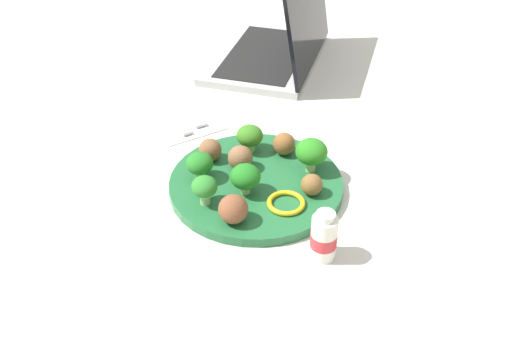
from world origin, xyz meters
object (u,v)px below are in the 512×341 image
object	(u,v)px
meatball_mid_right	(312,185)
meatball_front_left	(210,150)
fork	(190,113)
laptop	(277,46)
broccoli_floret_front_right	(311,152)
broccoli_floret_back_right	(250,136)
pepper_ring_front_left	(284,204)
napkin	(180,116)
yogurt_bottle	(324,237)
knife	(173,118)
meatball_back_right	(233,209)
broccoli_floret_mid_left	(206,189)
broccoli_floret_mid_right	(200,164)
broccoli_floret_near_rim	(245,177)
meatball_near_rim	(284,144)
plate	(256,185)
meatball_center	(240,158)

from	to	relation	value
meatball_mid_right	meatball_front_left	distance (m)	0.19
fork	laptop	size ratio (longest dim) A/B	0.31
fork	broccoli_floret_front_right	bearing A→B (deg)	11.03
broccoli_floret_back_right	meatball_front_left	distance (m)	0.07
meatball_mid_right	pepper_ring_front_left	xyz separation A→B (m)	(-0.00, -0.05, -0.01)
napkin	yogurt_bottle	bearing A→B (deg)	-4.18
broccoli_floret_back_right	knife	size ratio (longest dim) A/B	0.33
broccoli_floret_back_right	laptop	bearing A→B (deg)	134.78
meatball_back_right	laptop	world-z (taller)	laptop
broccoli_floret_mid_left	knife	bearing A→B (deg)	160.68
broccoli_floret_mid_right	broccoli_floret_front_right	bearing A→B (deg)	60.42
broccoli_floret_near_rim	meatball_back_right	distance (m)	0.07
napkin	meatball_front_left	bearing A→B (deg)	-13.44
meatball_front_left	meatball_near_rim	bearing A→B (deg)	61.88
broccoli_floret_back_right	plate	bearing A→B (deg)	-29.56
plate	meatball_mid_right	xyz separation A→B (m)	(0.08, 0.05, 0.03)
meatball_front_left	meatball_near_rim	world-z (taller)	same
plate	broccoli_floret_front_right	distance (m)	0.10
broccoli_floret_front_right	broccoli_floret_mid_left	xyz separation A→B (m)	(-0.03, -0.19, -0.01)
broccoli_floret_near_rim	meatball_back_right	size ratio (longest dim) A/B	1.13
yogurt_bottle	fork	bearing A→B (deg)	173.52
broccoli_floret_mid_right	fork	size ratio (longest dim) A/B	0.38
napkin	fork	bearing A→B (deg)	60.69
yogurt_bottle	broccoli_floret_mid_right	bearing A→B (deg)	-168.02
broccoli_floret_near_rim	meatball_front_left	bearing A→B (deg)	177.20
yogurt_bottle	pepper_ring_front_left	bearing A→B (deg)	172.51
plate	laptop	size ratio (longest dim) A/B	0.72
plate	meatball_front_left	distance (m)	0.10
broccoli_floret_mid_left	broccoli_floret_near_rim	bearing A→B (deg)	80.46
broccoli_floret_back_right	meatball_near_rim	distance (m)	0.06
napkin	laptop	distance (m)	0.31
plate	broccoli_floret_mid_right	size ratio (longest dim) A/B	6.03
yogurt_bottle	meatball_front_left	bearing A→B (deg)	-178.14
broccoli_floret_mid_right	meatball_center	distance (m)	0.07
meatball_mid_right	meatball_front_left	bearing A→B (deg)	-156.21
broccoli_floret_front_right	meatball_mid_right	size ratio (longest dim) A/B	1.68
yogurt_bottle	plate	bearing A→B (deg)	174.57
napkin	fork	xyz separation A→B (m)	(0.01, 0.02, 0.00)
meatball_front_left	napkin	distance (m)	0.18
meatball_front_left	pepper_ring_front_left	size ratio (longest dim) A/B	0.65
meatball_near_rim	fork	size ratio (longest dim) A/B	0.32
meatball_front_left	meatball_back_right	bearing A→B (deg)	-21.15
meatball_back_right	pepper_ring_front_left	world-z (taller)	meatball_back_right
broccoli_floret_front_right	meatball_back_right	world-z (taller)	broccoli_floret_front_right
meatball_center	meatball_near_rim	bearing A→B (deg)	84.09
meatball_center	meatball_near_rim	size ratio (longest dim) A/B	1.07
broccoli_floret_mid_left	pepper_ring_front_left	world-z (taller)	broccoli_floret_mid_left
meatball_front_left	broccoli_floret_mid_right	bearing A→B (deg)	-50.41
broccoli_floret_front_right	meatball_back_right	size ratio (longest dim) A/B	1.30
meatball_mid_right	yogurt_bottle	bearing A→B (deg)	-33.09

